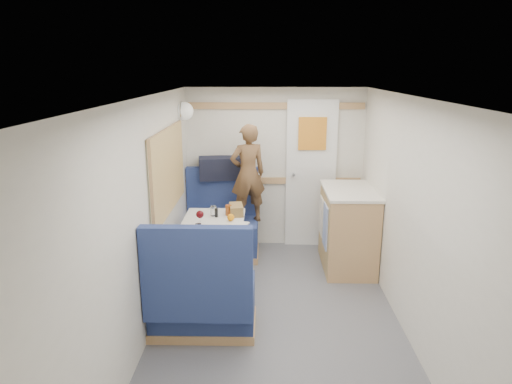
{
  "coord_description": "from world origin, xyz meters",
  "views": [
    {
      "loc": [
        -0.11,
        -3.35,
        2.22
      ],
      "look_at": [
        -0.21,
        0.9,
        1.06
      ],
      "focal_mm": 32.0,
      "sensor_mm": 36.0,
      "label": 1
    }
  ],
  "objects_px": {
    "dome_light": "(185,111)",
    "tumbler_left": "(198,229)",
    "cheese_block": "(212,229)",
    "galley_counter": "(347,228)",
    "duffel_bag": "(222,168)",
    "wine_glass": "(200,215)",
    "bread_loaf": "(236,210)",
    "person": "(248,174)",
    "tumbler_right": "(213,211)",
    "bench_far": "(221,231)",
    "tray": "(233,226)",
    "bench_near": "(202,301)",
    "pepper_grinder": "(216,213)",
    "dinette_table": "(213,236)",
    "beer_glass": "(229,210)",
    "orange_fruit": "(231,217)"
  },
  "relations": [
    {
      "from": "dome_light",
      "to": "tumbler_left",
      "type": "relative_size",
      "value": 2.0
    },
    {
      "from": "cheese_block",
      "to": "galley_counter",
      "type": "bearing_deg",
      "value": 30.98
    },
    {
      "from": "dome_light",
      "to": "duffel_bag",
      "type": "height_order",
      "value": "dome_light"
    },
    {
      "from": "wine_glass",
      "to": "tumbler_left",
      "type": "xyz_separation_m",
      "value": [
        0.01,
        -0.19,
        -0.07
      ]
    },
    {
      "from": "cheese_block",
      "to": "bread_loaf",
      "type": "relative_size",
      "value": 0.43
    },
    {
      "from": "person",
      "to": "duffel_bag",
      "type": "height_order",
      "value": "person"
    },
    {
      "from": "wine_glass",
      "to": "tumbler_right",
      "type": "bearing_deg",
      "value": 76.11
    },
    {
      "from": "bench_far",
      "to": "tray",
      "type": "height_order",
      "value": "bench_far"
    },
    {
      "from": "bench_near",
      "to": "bread_loaf",
      "type": "distance_m",
      "value": 1.23
    },
    {
      "from": "pepper_grinder",
      "to": "bread_loaf",
      "type": "relative_size",
      "value": 0.37
    },
    {
      "from": "bench_near",
      "to": "dome_light",
      "type": "relative_size",
      "value": 5.25
    },
    {
      "from": "tray",
      "to": "wine_glass",
      "type": "relative_size",
      "value": 1.85
    },
    {
      "from": "dome_light",
      "to": "bread_loaf",
      "type": "relative_size",
      "value": 0.8
    },
    {
      "from": "tumbler_left",
      "to": "bread_loaf",
      "type": "height_order",
      "value": "bread_loaf"
    },
    {
      "from": "bench_far",
      "to": "bread_loaf",
      "type": "distance_m",
      "value": 0.81
    },
    {
      "from": "duffel_bag",
      "to": "bread_loaf",
      "type": "height_order",
      "value": "duffel_bag"
    },
    {
      "from": "person",
      "to": "duffel_bag",
      "type": "xyz_separation_m",
      "value": [
        -0.33,
        0.3,
        0.0
      ]
    },
    {
      "from": "dome_light",
      "to": "bread_loaf",
      "type": "xyz_separation_m",
      "value": [
        0.61,
        -0.6,
        -0.98
      ]
    },
    {
      "from": "dinette_table",
      "to": "bread_loaf",
      "type": "xyz_separation_m",
      "value": [
        0.22,
        0.25,
        0.21
      ]
    },
    {
      "from": "tray",
      "to": "cheese_block",
      "type": "height_order",
      "value": "cheese_block"
    },
    {
      "from": "galley_counter",
      "to": "tumbler_left",
      "type": "xyz_separation_m",
      "value": [
        -1.56,
        -0.91,
        0.3
      ]
    },
    {
      "from": "person",
      "to": "beer_glass",
      "type": "relative_size",
      "value": 10.86
    },
    {
      "from": "person",
      "to": "tumbler_left",
      "type": "distance_m",
      "value": 1.28
    },
    {
      "from": "dinette_table",
      "to": "cheese_block",
      "type": "distance_m",
      "value": 0.37
    },
    {
      "from": "dinette_table",
      "to": "wine_glass",
      "type": "height_order",
      "value": "wine_glass"
    },
    {
      "from": "tray",
      "to": "beer_glass",
      "type": "xyz_separation_m",
      "value": [
        -0.07,
        0.38,
        0.05
      ]
    },
    {
      "from": "wine_glass",
      "to": "tumbler_left",
      "type": "distance_m",
      "value": 0.21
    },
    {
      "from": "galley_counter",
      "to": "beer_glass",
      "type": "distance_m",
      "value": 1.4
    },
    {
      "from": "duffel_bag",
      "to": "beer_glass",
      "type": "distance_m",
      "value": 0.95
    },
    {
      "from": "tumbler_left",
      "to": "bench_near",
      "type": "bearing_deg",
      "value": -79.91
    },
    {
      "from": "duffel_bag",
      "to": "dome_light",
      "type": "bearing_deg",
      "value": -154.48
    },
    {
      "from": "bench_far",
      "to": "bench_near",
      "type": "relative_size",
      "value": 1.0
    },
    {
      "from": "bread_loaf",
      "to": "person",
      "type": "bearing_deg",
      "value": 79.9
    },
    {
      "from": "duffel_bag",
      "to": "wine_glass",
      "type": "relative_size",
      "value": 3.32
    },
    {
      "from": "orange_fruit",
      "to": "bread_loaf",
      "type": "relative_size",
      "value": 0.29
    },
    {
      "from": "bench_far",
      "to": "tray",
      "type": "relative_size",
      "value": 3.38
    },
    {
      "from": "wine_glass",
      "to": "beer_glass",
      "type": "height_order",
      "value": "wine_glass"
    },
    {
      "from": "duffel_bag",
      "to": "bread_loaf",
      "type": "relative_size",
      "value": 2.23
    },
    {
      "from": "wine_glass",
      "to": "orange_fruit",
      "type": "bearing_deg",
      "value": 26.08
    },
    {
      "from": "bench_far",
      "to": "tumbler_left",
      "type": "height_order",
      "value": "bench_far"
    },
    {
      "from": "duffel_bag",
      "to": "cheese_block",
      "type": "distance_m",
      "value": 1.46
    },
    {
      "from": "dinette_table",
      "to": "dome_light",
      "type": "relative_size",
      "value": 4.6
    },
    {
      "from": "bench_far",
      "to": "orange_fruit",
      "type": "bearing_deg",
      "value": -78.08
    },
    {
      "from": "tumbler_right",
      "to": "beer_glass",
      "type": "distance_m",
      "value": 0.16
    },
    {
      "from": "orange_fruit",
      "to": "tumbler_left",
      "type": "height_order",
      "value": "tumbler_left"
    },
    {
      "from": "tray",
      "to": "beer_glass",
      "type": "height_order",
      "value": "beer_glass"
    },
    {
      "from": "cheese_block",
      "to": "bench_far",
      "type": "bearing_deg",
      "value": 91.43
    },
    {
      "from": "orange_fruit",
      "to": "person",
      "type": "bearing_deg",
      "value": 80.57
    },
    {
      "from": "orange_fruit",
      "to": "tumbler_right",
      "type": "distance_m",
      "value": 0.3
    },
    {
      "from": "pepper_grinder",
      "to": "orange_fruit",
      "type": "bearing_deg",
      "value": -46.65
    }
  ]
}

